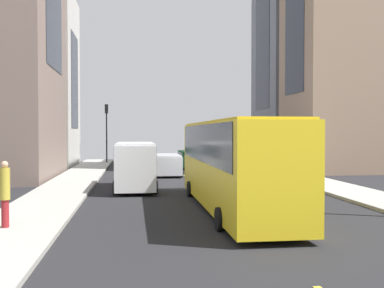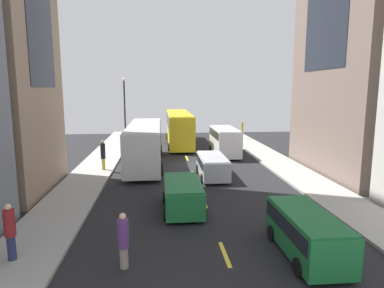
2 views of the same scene
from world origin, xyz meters
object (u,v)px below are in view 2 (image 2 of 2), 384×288
at_px(streetcar_yellow, 179,126).
at_px(pedestrian_walking_far, 123,239).
at_px(city_bus_white, 145,141).
at_px(delivery_van_white, 225,139).
at_px(pedestrian_crossing_mid, 10,230).
at_px(pedestrian_crossing_near, 242,129).
at_px(car_green_2, 307,231).
at_px(car_silver_1, 212,165).
at_px(pedestrian_waiting_curb, 103,154).
at_px(car_green_0, 183,193).

distance_m(streetcar_yellow, pedestrian_walking_far, 26.70).
relative_size(city_bus_white, delivery_van_white, 2.01).
bearing_deg(streetcar_yellow, delivery_van_white, -60.40).
bearing_deg(pedestrian_crossing_mid, pedestrian_crossing_near, -21.45).
bearing_deg(car_green_2, pedestrian_crossing_mid, 177.86).
xyz_separation_m(car_silver_1, pedestrian_walking_far, (-4.93, -11.80, 0.14)).
height_order(car_silver_1, pedestrian_crossing_mid, pedestrian_crossing_mid).
height_order(streetcar_yellow, pedestrian_waiting_curb, streetcar_yellow).
height_order(pedestrian_crossing_mid, pedestrian_walking_far, pedestrian_crossing_mid).
distance_m(streetcar_yellow, pedestrian_crossing_mid, 26.83).
bearing_deg(pedestrian_walking_far, car_green_0, 153.50).
bearing_deg(pedestrian_crossing_mid, car_green_0, -46.76).
bearing_deg(pedestrian_waiting_curb, car_silver_1, -108.71).
distance_m(city_bus_white, pedestrian_waiting_curb, 3.66).
bearing_deg(car_green_0, pedestrian_crossing_near, 69.60).
relative_size(delivery_van_white, car_silver_1, 1.29).
bearing_deg(car_silver_1, city_bus_white, 138.22).
relative_size(car_silver_1, pedestrian_walking_far, 2.24).
bearing_deg(car_green_0, city_bus_white, 102.51).
distance_m(streetcar_yellow, car_silver_1, 14.79).
bearing_deg(car_green_2, pedestrian_waiting_curb, 124.71).
height_order(delivery_van_white, car_green_0, delivery_van_white).
bearing_deg(pedestrian_crossing_mid, pedestrian_walking_far, -93.13).
height_order(streetcar_yellow, car_green_2, streetcar_yellow).
bearing_deg(car_silver_1, pedestrian_crossing_near, 70.02).
xyz_separation_m(streetcar_yellow, pedestrian_crossing_near, (7.99, 3.13, -0.84)).
bearing_deg(pedestrian_walking_far, car_silver_1, 154.74).
relative_size(car_silver_1, pedestrian_crossing_near, 2.13).
relative_size(car_green_0, car_green_2, 0.95).
xyz_separation_m(car_silver_1, car_green_2, (1.74, -11.52, 0.06)).
distance_m(city_bus_white, car_green_2, 17.24).
height_order(car_silver_1, car_green_2, car_green_2).
xyz_separation_m(city_bus_white, pedestrian_waiting_curb, (-3.03, -1.95, -0.67)).
xyz_separation_m(delivery_van_white, car_green_0, (-4.87, -14.16, -0.61)).
bearing_deg(car_silver_1, car_green_0, -111.58).
relative_size(city_bus_white, car_silver_1, 2.60).
relative_size(pedestrian_crossing_mid, pedestrian_waiting_curb, 0.93).
relative_size(delivery_van_white, pedestrian_crossing_near, 2.75).
relative_size(car_green_0, pedestrian_crossing_mid, 1.99).
height_order(city_bus_white, streetcar_yellow, streetcar_yellow).
bearing_deg(streetcar_yellow, pedestrian_walking_far, -97.34).
bearing_deg(city_bus_white, streetcar_yellow, 71.92).
distance_m(delivery_van_white, pedestrian_crossing_mid, 22.05).
bearing_deg(city_bus_white, car_silver_1, -41.78).
relative_size(city_bus_white, car_green_2, 2.67).
bearing_deg(pedestrian_walking_far, pedestrian_crossing_mid, -102.30).
xyz_separation_m(car_green_0, pedestrian_crossing_near, (8.97, 24.13, 0.38)).
height_order(delivery_van_white, pedestrian_crossing_mid, delivery_van_white).
height_order(delivery_van_white, car_green_2, delivery_van_white).
bearing_deg(pedestrian_walking_far, pedestrian_crossing_near, 156.35).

